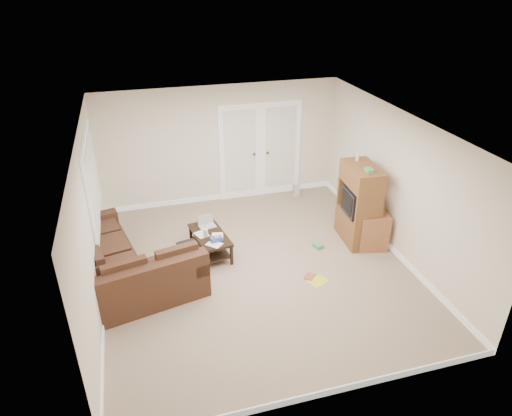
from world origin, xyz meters
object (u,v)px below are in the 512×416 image
object	(u,v)px
side_cabinet	(372,226)
coffee_table	(210,242)
tv_armoire	(359,204)
sectional_sofa	(124,265)

from	to	relation	value
side_cabinet	coffee_table	bearing A→B (deg)	-178.28
coffee_table	tv_armoire	world-z (taller)	tv_armoire
coffee_table	sectional_sofa	bearing A→B (deg)	-172.95
coffee_table	side_cabinet	world-z (taller)	side_cabinet
sectional_sofa	tv_armoire	bearing A→B (deg)	-10.38
sectional_sofa	tv_armoire	xyz separation A→B (m)	(4.18, 0.17, 0.44)
sectional_sofa	tv_armoire	size ratio (longest dim) A/B	1.67
sectional_sofa	coffee_table	bearing A→B (deg)	3.66
coffee_table	side_cabinet	size ratio (longest dim) A/B	0.97
sectional_sofa	tv_armoire	distance (m)	4.21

